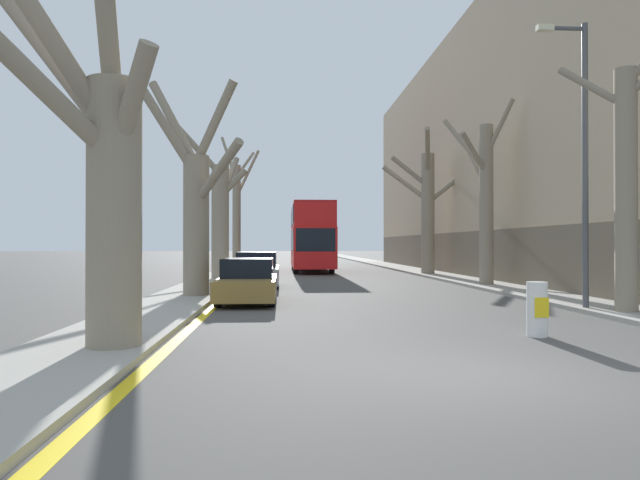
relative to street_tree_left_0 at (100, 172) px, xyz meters
The scene contains 17 objects.
ground_plane 6.80m from the street_tree_left_0, 18.77° to the right, with size 300.00×300.00×0.00m, color #4C4947.
sidewalk_left 48.12m from the street_tree_left_0, 90.35° to the left, with size 2.23×120.00×0.12m, color #A39E93.
sidewalk_right 49.56m from the street_tree_left_0, 76.13° to the left, with size 2.23×120.00×0.12m, color #A39E93.
building_facade_right 30.54m from the street_tree_left_0, 53.54° to the left, with size 10.08×43.84×14.57m.
kerb_line_stripe 48.14m from the street_tree_left_0, 88.80° to the left, with size 0.24×120.00×0.01m, color yellow.
street_tree_left_0 is the anchor object (origin of this frame).
street_tree_left_1 9.57m from the street_tree_left_0, 89.44° to the left, with size 3.55×3.12×7.44m.
street_tree_left_2 18.82m from the street_tree_left_0, 90.32° to the left, with size 3.72×2.77×7.79m.
street_tree_left_3 27.91m from the street_tree_left_0, 90.03° to the left, with size 3.56×2.00×9.03m.
street_tree_right_0 12.42m from the street_tree_left_0, 19.74° to the left, with size 3.32×3.15×7.81m.
street_tree_right_1 18.38m from the street_tree_left_0, 50.84° to the left, with size 2.42×3.43×7.86m.
street_tree_right_2 25.89m from the street_tree_left_0, 63.89° to the left, with size 4.40×4.44×8.11m.
double_decker_bus 29.05m from the street_tree_left_0, 80.26° to the left, with size 2.60×10.25×4.42m.
parked_car_0 8.88m from the street_tree_left_0, 77.19° to the left, with size 1.75×4.41×1.36m.
parked_car_1 14.89m from the street_tree_left_0, 82.59° to the left, with size 1.85×4.06×1.48m.
lamp_post 12.23m from the street_tree_left_0, 25.42° to the left, with size 1.40×0.20×7.74m.
traffic_bollard 8.42m from the street_tree_left_0, ahead, with size 0.40×0.41×1.07m.
Camera 1 is at (-2.81, -7.56, 1.80)m, focal length 32.00 mm.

